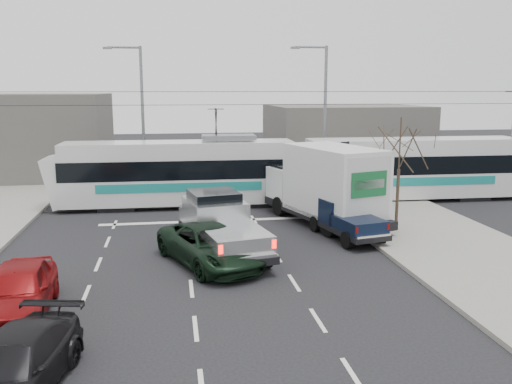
{
  "coord_description": "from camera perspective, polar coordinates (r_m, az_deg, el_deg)",
  "views": [
    {
      "loc": [
        -2.17,
        -19.73,
        6.35
      ],
      "look_at": [
        1.47,
        3.83,
        1.8
      ],
      "focal_mm": 38.0,
      "sensor_mm": 36.0,
      "label": 1
    }
  ],
  "objects": [
    {
      "name": "sidewalk_right",
      "position": [
        23.52,
        20.03,
        -5.34
      ],
      "size": [
        6.0,
        60.0,
        0.15
      ],
      "primitive_type": "cube",
      "color": "gray",
      "rests_on": "ground"
    },
    {
      "name": "ground",
      "position": [
        20.83,
        -2.41,
        -6.95
      ],
      "size": [
        120.0,
        120.0,
        0.0
      ],
      "primitive_type": "plane",
      "color": "black",
      "rests_on": "ground"
    },
    {
      "name": "street_lamp_far",
      "position": [
        35.8,
        -12.16,
        8.58
      ],
      "size": [
        2.38,
        0.25,
        9.0
      ],
      "color": "slate",
      "rests_on": "ground"
    },
    {
      "name": "bare_tree",
      "position": [
        24.41,
        14.9,
        4.43
      ],
      "size": [
        2.4,
        2.4,
        5.0
      ],
      "color": "#47382B",
      "rests_on": "ground"
    },
    {
      "name": "box_truck",
      "position": [
        25.76,
        7.4,
        0.67
      ],
      "size": [
        4.69,
        7.94,
        3.76
      ],
      "rotation": [
        0.0,
        0.0,
        0.3
      ],
      "color": "black",
      "rests_on": "ground"
    },
    {
      "name": "dark_car",
      "position": [
        12.89,
        -24.2,
        -16.47
      ],
      "size": [
        2.63,
        4.71,
        1.29
      ],
      "primitive_type": "imported",
      "rotation": [
        0.0,
        0.0,
        -0.19
      ],
      "color": "black",
      "rests_on": "ground"
    },
    {
      "name": "rails",
      "position": [
        30.47,
        -4.52,
        -1.24
      ],
      "size": [
        60.0,
        1.6,
        0.03
      ],
      "primitive_type": "cube",
      "color": "#33302D",
      "rests_on": "ground"
    },
    {
      "name": "traffic_signal",
      "position": [
        27.85,
        9.38,
        3.21
      ],
      "size": [
        0.44,
        0.44,
        3.6
      ],
      "color": "black",
      "rests_on": "ground"
    },
    {
      "name": "building_left",
      "position": [
        43.5,
        -24.67,
        5.41
      ],
      "size": [
        14.0,
        10.0,
        6.0
      ],
      "primitive_type": "cube",
      "color": "#605C57",
      "rests_on": "ground"
    },
    {
      "name": "green_car",
      "position": [
        19.94,
        -4.81,
        -5.6
      ],
      "size": [
        4.23,
        5.79,
        1.46
      ],
      "primitive_type": "imported",
      "rotation": [
        0.0,
        0.0,
        0.39
      ],
      "color": "black",
      "rests_on": "ground"
    },
    {
      "name": "silver_pickup",
      "position": [
        21.31,
        -3.83,
        -3.37
      ],
      "size": [
        3.36,
        6.62,
        2.29
      ],
      "rotation": [
        0.0,
        0.0,
        0.2
      ],
      "color": "black",
      "rests_on": "ground"
    },
    {
      "name": "building_right",
      "position": [
        46.13,
        9.17,
        5.88
      ],
      "size": [
        12.0,
        10.0,
        5.0
      ],
      "primitive_type": "cube",
      "color": "#605C57",
      "rests_on": "ground"
    },
    {
      "name": "tram",
      "position": [
        30.54,
        4.59,
        2.34
      ],
      "size": [
        25.9,
        2.98,
        5.28
      ],
      "rotation": [
        0.0,
        0.0,
        -0.01
      ],
      "color": "silver",
      "rests_on": "ground"
    },
    {
      "name": "street_lamp_near",
      "position": [
        35.06,
        6.99,
        8.7
      ],
      "size": [
        2.38,
        0.25,
        9.0
      ],
      "color": "slate",
      "rests_on": "ground"
    },
    {
      "name": "catenary",
      "position": [
        29.91,
        -4.63,
        6.03
      ],
      "size": [
        60.0,
        0.2,
        7.0
      ],
      "color": "black",
      "rests_on": "ground"
    },
    {
      "name": "red_car",
      "position": [
        16.92,
        -23.76,
        -9.46
      ],
      "size": [
        2.06,
        4.54,
        1.51
      ],
      "primitive_type": "imported",
      "rotation": [
        0.0,
        0.0,
        0.06
      ],
      "color": "maroon",
      "rests_on": "ground"
    },
    {
      "name": "navy_pickup",
      "position": [
        23.84,
        9.14,
        -2.47
      ],
      "size": [
        2.52,
        4.73,
        1.89
      ],
      "rotation": [
        0.0,
        0.0,
        0.2
      ],
      "color": "black",
      "rests_on": "ground"
    }
  ]
}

